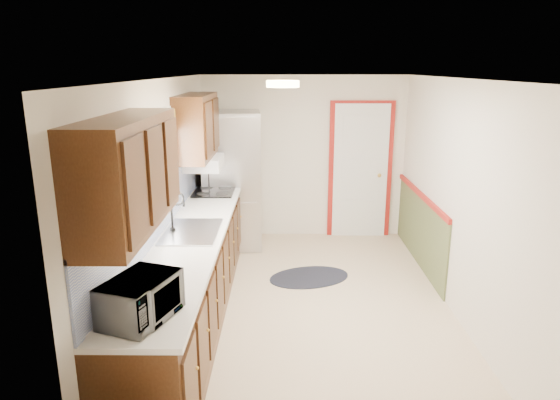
{
  "coord_description": "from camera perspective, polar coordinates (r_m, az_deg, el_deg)",
  "views": [
    {
      "loc": [
        -0.29,
        -4.84,
        2.51
      ],
      "look_at": [
        -0.33,
        0.24,
        1.15
      ],
      "focal_mm": 32.0,
      "sensor_mm": 36.0,
      "label": 1
    }
  ],
  "objects": [
    {
      "name": "room_shell",
      "position": [
        5.02,
        3.73,
        -0.16
      ],
      "size": [
        3.2,
        5.2,
        2.52
      ],
      "color": "beige",
      "rests_on": "ground"
    },
    {
      "name": "kitchen_run",
      "position": [
        4.95,
        -10.65,
        -5.38
      ],
      "size": [
        0.63,
        4.0,
        2.2
      ],
      "color": "#371C0C",
      "rests_on": "ground"
    },
    {
      "name": "back_wall_trim",
      "position": [
        7.35,
        10.5,
        1.99
      ],
      "size": [
        1.12,
        2.3,
        2.08
      ],
      "color": "maroon",
      "rests_on": "ground"
    },
    {
      "name": "ceiling_fixture",
      "position": [
        4.64,
        0.32,
        13.13
      ],
      "size": [
        0.3,
        0.3,
        0.06
      ],
      "primitive_type": "cylinder",
      "color": "#FFD88C",
      "rests_on": "room_shell"
    },
    {
      "name": "microwave",
      "position": [
        3.34,
        -15.7,
        -10.38
      ],
      "size": [
        0.43,
        0.57,
        0.34
      ],
      "primitive_type": "imported",
      "rotation": [
        0.0,
        0.0,
        1.23
      ],
      "color": "white",
      "rests_on": "kitchen_run"
    },
    {
      "name": "refrigerator",
      "position": [
        7.08,
        -5.49,
        2.28
      ],
      "size": [
        0.85,
        0.83,
        1.92
      ],
      "rotation": [
        0.0,
        0.0,
        0.07
      ],
      "color": "#B7B7BC",
      "rests_on": "ground"
    },
    {
      "name": "rug",
      "position": [
        6.22,
        3.35,
        -8.79
      ],
      "size": [
        1.15,
        0.92,
        0.01
      ],
      "primitive_type": "ellipsoid",
      "rotation": [
        0.0,
        0.0,
        0.31
      ],
      "color": "black",
      "rests_on": "ground"
    },
    {
      "name": "cooktop",
      "position": [
        6.5,
        -7.53,
        0.97
      ],
      "size": [
        0.51,
        0.61,
        0.02
      ],
      "primitive_type": "cube",
      "color": "black",
      "rests_on": "kitchen_run"
    }
  ]
}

